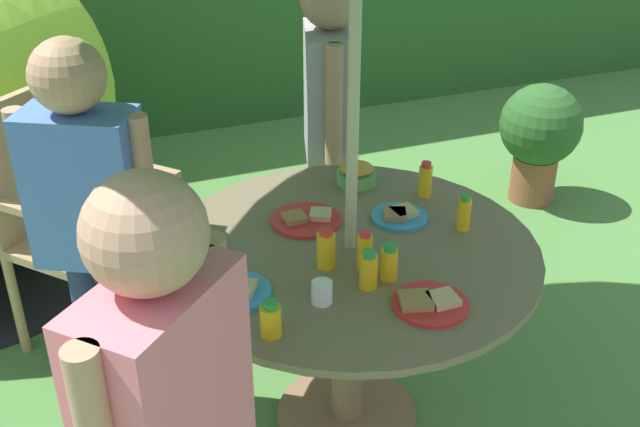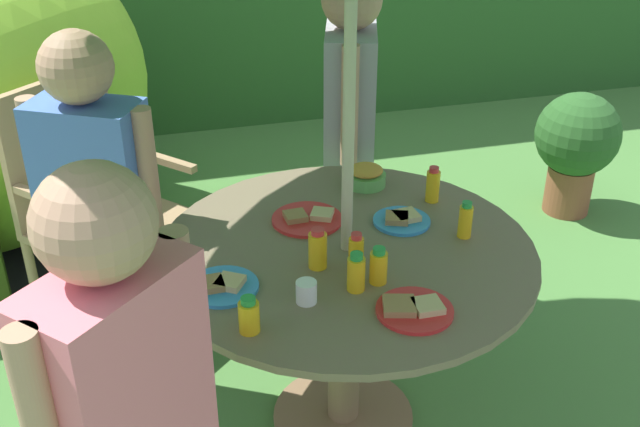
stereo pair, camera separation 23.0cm
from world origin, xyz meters
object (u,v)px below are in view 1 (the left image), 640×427
snack_bowl (357,174)px  plate_center_front (429,303)px  child_in_pink_shirt (165,396)px  juice_bottle_far_left (369,270)px  child_in_blue_shirt (86,189)px  cup_near (322,292)px  garden_table (349,291)px  juice_bottle_mid_right (389,263)px  plate_far_right (399,215)px  juice_bottle_back_edge (271,320)px  wooden_chair (70,207)px  plate_near_left (234,291)px  juice_bottle_front_edge (326,249)px  plate_mid_left (306,219)px  juice_bottle_center_back (365,251)px  child_in_grey_shirt (330,94)px  juice_bottle_spot_a (464,213)px  juice_bottle_near_right (425,180)px  potted_plant (540,133)px

snack_bowl → plate_center_front: 0.79m
child_in_pink_shirt → juice_bottle_far_left: size_ratio=11.51×
child_in_blue_shirt → cup_near: bearing=-21.1°
plate_center_front → juice_bottle_far_left: juice_bottle_far_left is taller
garden_table → juice_bottle_mid_right: (0.04, -0.21, 0.23)m
plate_far_right → juice_bottle_back_edge: juice_bottle_back_edge is taller
wooden_chair → plate_near_left: (0.39, -1.01, 0.16)m
juice_bottle_front_edge → wooden_chair: bearing=125.3°
snack_bowl → plate_near_left: bearing=-139.3°
juice_bottle_front_edge → child_in_blue_shirt: bearing=142.5°
garden_table → juice_bottle_back_edge: size_ratio=11.22×
juice_bottle_mid_right → plate_center_front: bearing=-74.4°
child_in_blue_shirt → cup_near: size_ratio=20.69×
plate_far_right → plate_mid_left: bearing=163.0°
plate_center_front → juice_bottle_center_back: (-0.09, 0.24, 0.05)m
child_in_grey_shirt → plate_center_front: 1.27m
child_in_blue_shirt → child_in_pink_shirt: 1.08m
juice_bottle_center_back → juice_bottle_spot_a: (0.40, 0.10, -0.00)m
plate_mid_left → juice_bottle_spot_a: bearing=-26.3°
wooden_chair → juice_bottle_center_back: (0.79, -1.02, 0.21)m
plate_mid_left → plate_near_left: same height
garden_table → juice_bottle_near_right: size_ratio=9.22×
juice_bottle_center_back → juice_bottle_mid_right: 0.09m
plate_center_front → juice_bottle_back_edge: 0.46m
plate_near_left → juice_bottle_mid_right: 0.46m
plate_far_right → juice_bottle_far_left: (-0.27, -0.34, 0.05)m
plate_far_right → juice_bottle_front_edge: size_ratio=1.46×
plate_far_right → juice_bottle_spot_a: (0.16, -0.14, 0.05)m
child_in_blue_shirt → juice_bottle_mid_right: child_in_blue_shirt is taller
plate_near_left → juice_bottle_near_right: (0.80, 0.35, 0.05)m
potted_plant → snack_bowl: 1.66m
juice_bottle_front_edge → child_in_pink_shirt: bearing=-135.1°
plate_mid_left → juice_bottle_far_left: bearing=-85.2°
wooden_chair → plate_center_front: wooden_chair is taller
child_in_pink_shirt → juice_bottle_center_back: 0.89m
child_in_pink_shirt → garden_table: bearing=-0.0°
plate_near_left → juice_bottle_near_right: bearing=23.6°
juice_bottle_center_back → juice_bottle_near_right: bearing=42.3°
child_in_grey_shirt → juice_bottle_spot_a: (0.12, -0.90, -0.12)m
snack_bowl → cup_near: 0.76m
snack_bowl → plate_far_right: 0.30m
child_in_grey_shirt → snack_bowl: size_ratio=9.69×
juice_bottle_near_right → cup_near: juice_bottle_near_right is taller
juice_bottle_front_edge → potted_plant: bearing=36.5°
potted_plant → juice_bottle_back_edge: juice_bottle_back_edge is taller
child_in_blue_shirt → plate_far_right: bearing=11.4°
child_in_pink_shirt → juice_bottle_spot_a: (1.10, 0.64, -0.12)m
garden_table → juice_bottle_back_edge: juice_bottle_back_edge is taller
potted_plant → child_in_grey_shirt: bearing=-166.1°
plate_center_front → juice_bottle_front_edge: size_ratio=1.65×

